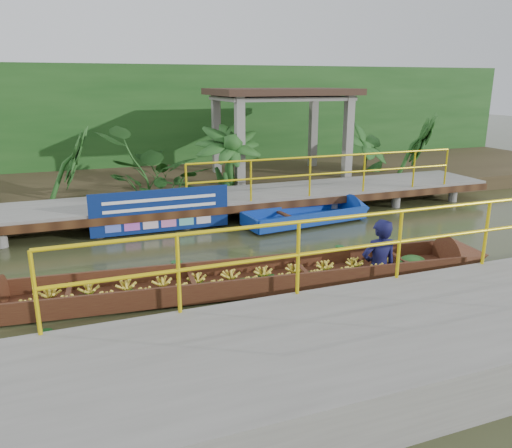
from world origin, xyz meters
name	(u,v)px	position (x,y,z in m)	size (l,w,h in m)	color
ground	(267,259)	(0.00, 0.00, 0.00)	(80.00, 80.00, 0.00)	#32371B
land_strip	(183,181)	(0.00, 7.50, 0.23)	(30.00, 8.00, 0.45)	#34291A
far_dock	(218,199)	(0.02, 3.43, 0.48)	(16.00, 2.06, 1.66)	slate
near_dock	(462,332)	(1.00, -4.20, 0.30)	(18.00, 2.40, 1.73)	slate
pavilion	(281,101)	(3.00, 6.30, 2.82)	(4.40, 3.00, 3.00)	slate
foliage_backdrop	(166,121)	(0.00, 10.00, 2.00)	(30.00, 0.80, 4.00)	#184516
vendor_boat	(274,269)	(-0.37, -1.24, 0.29)	(9.72, 1.89, 2.32)	#3C1810
moored_blue_boat	(333,214)	(2.70, 2.17, 0.15)	(3.71, 1.36, 0.86)	navy
blue_banner	(161,210)	(-1.63, 2.48, 0.56)	(3.18, 0.04, 1.00)	navy
tropical_plants	(217,157)	(0.57, 5.30, 1.29)	(14.35, 1.35, 1.68)	#184516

